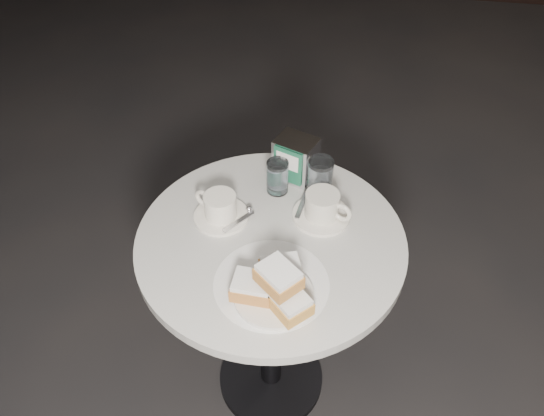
{
  "coord_description": "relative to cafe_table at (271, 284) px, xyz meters",
  "views": [
    {
      "loc": [
        0.15,
        -0.92,
        1.75
      ],
      "look_at": [
        0.0,
        0.02,
        0.83
      ],
      "focal_mm": 35.0,
      "sensor_mm": 36.0,
      "label": 1
    }
  ],
  "objects": [
    {
      "name": "ground",
      "position": [
        0.0,
        0.0,
        -0.55
      ],
      "size": [
        7.0,
        7.0,
        0.0
      ],
      "primitive_type": "plane",
      "color": "black",
      "rests_on": "ground"
    },
    {
      "name": "cafe_table",
      "position": [
        0.0,
        0.0,
        0.0
      ],
      "size": [
        0.7,
        0.7,
        0.74
      ],
      "color": "black",
      "rests_on": "ground"
    },
    {
      "name": "coffee_cup_left",
      "position": [
        -0.14,
        0.05,
        0.23
      ],
      "size": [
        0.19,
        0.19,
        0.08
      ],
      "rotation": [
        0.0,
        0.0,
        -0.39
      ],
      "color": "white",
      "rests_on": "cafe_table"
    },
    {
      "name": "beignet_plate",
      "position": [
        0.04,
        -0.19,
        0.24
      ],
      "size": [
        0.24,
        0.24,
        0.12
      ],
      "rotation": [
        0.0,
        0.0,
        -0.36
      ],
      "color": "silver",
      "rests_on": "cafe_table"
    },
    {
      "name": "sugar_spill",
      "position": [
        0.03,
        -0.15,
        0.2
      ],
      "size": [
        0.28,
        0.28,
        0.0
      ],
      "primitive_type": "cylinder",
      "rotation": [
        0.0,
        0.0,
        -0.0
      ],
      "color": "white",
      "rests_on": "cafe_table"
    },
    {
      "name": "water_glass_right",
      "position": [
        0.11,
        0.19,
        0.25
      ],
      "size": [
        0.08,
        0.08,
        0.11
      ],
      "rotation": [
        0.0,
        0.0,
        0.14
      ],
      "color": "silver",
      "rests_on": "cafe_table"
    },
    {
      "name": "coffee_cup_right",
      "position": [
        0.12,
        0.09,
        0.23
      ],
      "size": [
        0.2,
        0.2,
        0.08
      ],
      "rotation": [
        0.0,
        0.0,
        -0.39
      ],
      "color": "white",
      "rests_on": "cafe_table"
    },
    {
      "name": "napkin_dispenser",
      "position": [
        0.03,
        0.25,
        0.26
      ],
      "size": [
        0.13,
        0.12,
        0.13
      ],
      "rotation": [
        0.0,
        0.0,
        -0.38
      ],
      "color": "silver",
      "rests_on": "cafe_table"
    },
    {
      "name": "water_glass_left",
      "position": [
        -0.01,
        0.18,
        0.25
      ],
      "size": [
        0.07,
        0.07,
        0.1
      ],
      "rotation": [
        0.0,
        0.0,
        0.17
      ],
      "color": "white",
      "rests_on": "cafe_table"
    }
  ]
}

